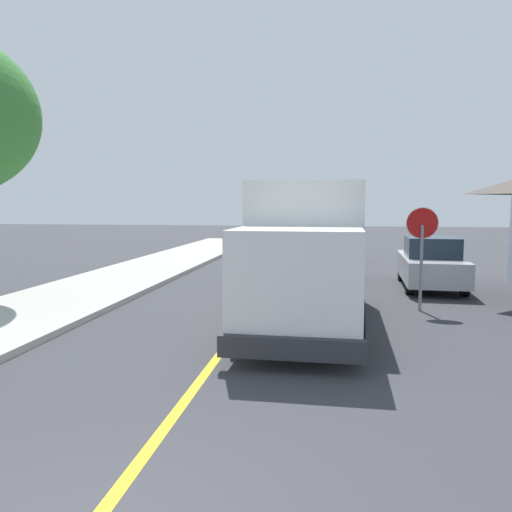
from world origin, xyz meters
TOP-DOWN VIEW (x-y plane):
  - centre_line_yellow at (0.00, 10.00)m, footprint 0.16×56.00m
  - box_truck at (1.45, 8.54)m, footprint 2.56×7.23m
  - parked_car_near at (1.70, 14.76)m, footprint 1.96×4.46m
  - parked_car_mid at (2.10, 21.44)m, footprint 1.92×4.45m
  - parked_van_across at (5.20, 13.81)m, footprint 2.01×4.48m
  - stop_sign at (4.26, 10.08)m, footprint 0.80×0.10m

SIDE VIEW (x-z plane):
  - centre_line_yellow at x=0.00m, z-range 0.00..0.01m
  - parked_car_near at x=1.70m, z-range -0.04..1.63m
  - parked_car_mid at x=2.10m, z-range -0.04..1.63m
  - parked_van_across at x=5.20m, z-range -0.04..1.63m
  - box_truck at x=1.45m, z-range 0.17..3.37m
  - stop_sign at x=4.26m, z-range 0.53..3.18m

